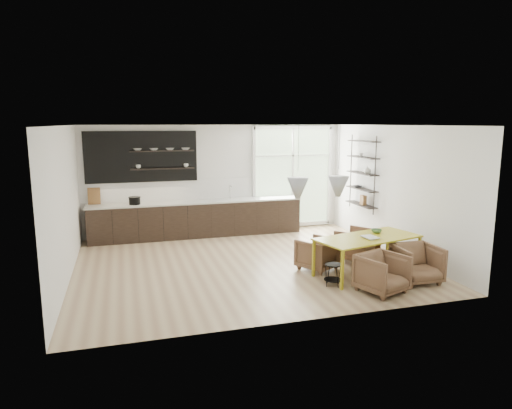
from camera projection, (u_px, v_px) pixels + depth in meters
name	position (u px, v px, depth m)	size (l,w,h in m)	color
room	(258.00, 188.00, 10.65)	(7.02, 6.01, 2.91)	#D0B58B
kitchen_run	(194.00, 214.00, 11.95)	(5.54, 0.69, 2.75)	black
right_shelving	(363.00, 175.00, 11.46)	(0.26, 1.22, 1.90)	black
dining_table	(368.00, 239.00, 8.90)	(2.24, 1.40, 0.76)	#B1A31A
armchair_back_left	(317.00, 254.00, 9.28)	(0.69, 0.71, 0.65)	brown
armchair_back_right	(357.00, 245.00, 9.86)	(0.75, 0.77, 0.70)	brown
armchair_front_left	(382.00, 273.00, 8.00)	(0.74, 0.76, 0.69)	brown
armchair_front_right	(417.00, 264.00, 8.52)	(0.76, 0.78, 0.71)	brown
wire_stool	(333.00, 272.00, 8.35)	(0.33, 0.33, 0.41)	black
table_book	(365.00, 238.00, 8.75)	(0.25, 0.33, 0.03)	white
table_bowl	(376.00, 231.00, 9.24)	(0.21, 0.21, 0.07)	#4C7546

